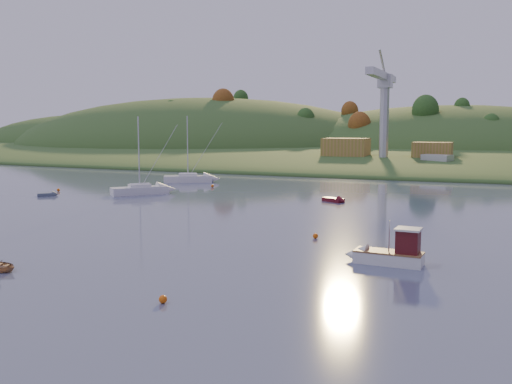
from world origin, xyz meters
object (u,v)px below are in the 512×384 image
at_px(fishing_boat, 383,253).
at_px(sailboat_near, 140,190).
at_px(sailboat_far, 188,178).
at_px(red_tender, 337,200).
at_px(grey_dinghy, 51,194).

height_order(fishing_boat, sailboat_near, sailboat_near).
distance_m(sailboat_far, red_tender, 36.23).
bearing_deg(fishing_boat, red_tender, -66.79).
relative_size(fishing_boat, red_tender, 1.56).
height_order(sailboat_near, sailboat_far, sailboat_far).
height_order(sailboat_far, red_tender, sailboat_far).
xyz_separation_m(red_tender, grey_dinghy, (-41.14, -9.93, -0.03)).
bearing_deg(sailboat_far, red_tender, -54.63).
distance_m(fishing_boat, red_tender, 34.79).
relative_size(sailboat_near, red_tender, 3.04).
bearing_deg(red_tender, fishing_boat, -41.57).
relative_size(fishing_boat, grey_dinghy, 2.05).
height_order(fishing_boat, sailboat_far, sailboat_far).
relative_size(sailboat_near, grey_dinghy, 3.99).
bearing_deg(grey_dinghy, sailboat_far, 25.75).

